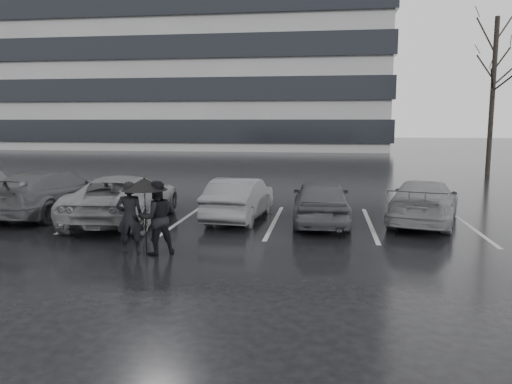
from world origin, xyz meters
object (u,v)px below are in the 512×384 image
Objects in this scene: pedestrian_left at (130,217)px; pedestrian_right at (156,218)px; car_west_b at (124,199)px; car_main at (321,201)px; car_east at (424,202)px; car_west_a at (239,199)px; car_west_c at (53,192)px; tree_north at (492,97)px.

pedestrian_left is 0.61m from pedestrian_right.
pedestrian_right is at bearing 119.06° from car_west_b.
car_main is 0.91× the size of car_east.
car_west_c is (-6.05, -0.03, 0.08)m from car_west_a.
car_west_c is 3.02× the size of pedestrian_left.
pedestrian_left reaches higher than car_west_a.
car_west_b is 1.01× the size of car_west_c.
car_west_a is (-2.47, 0.30, -0.04)m from car_main.
tree_north is (13.27, 18.52, 3.42)m from pedestrian_left.
car_west_c is at bearing 4.97° from car_west_a.
car_main is at bearing -167.87° from pedestrian_right.
car_east is at bearing 178.67° from pedestrian_right.
pedestrian_left is (1.54, -3.39, 0.13)m from car_west_b.
tree_north is at bearing -133.67° from car_west_c.
pedestrian_right is (-3.63, -3.91, 0.15)m from car_main.
car_west_b reaches higher than car_main.
car_west_c is (-8.52, 0.27, 0.04)m from car_main.
car_main is 0.79× the size of car_west_b.
tree_north is at bearing -137.92° from car_west_b.
car_main is at bearing -178.30° from car_west_b.
car_main is 5.34m from pedestrian_right.
pedestrian_left is at bearing 47.07° from car_east.
pedestrian_right is at bearing 49.34° from car_east.
pedestrian_left reaches higher than car_west_c.
car_west_c is at bearing -140.75° from tree_north.
car_west_b is (-5.79, -0.53, 0.02)m from car_main.
car_east is at bearing -113.19° from tree_north.
pedestrian_left reaches higher than car_west_b.
car_west_a is 0.77× the size of car_west_b.
pedestrian_left is 0.99× the size of pedestrian_right.
car_east is (8.77, 1.02, -0.06)m from car_west_b.
car_west_b is 0.59× the size of tree_north.
car_west_a is at bearing 17.69° from car_east.
tree_north is (14.82, 15.13, 3.55)m from car_west_b.
pedestrian_right is at bearing 168.07° from pedestrian_left.
car_main is 2.40× the size of pedestrian_right.
pedestrian_right is (4.89, -4.18, 0.11)m from car_west_c.
tree_north is at bearing -124.13° from car_west_a.
car_east is 2.66× the size of pedestrian_left.
pedestrian_left is 23.04m from tree_north.
car_main is 0.47× the size of tree_north.
car_main is at bearing -149.88° from pedestrian_left.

